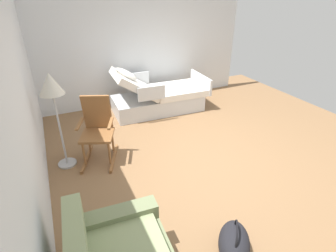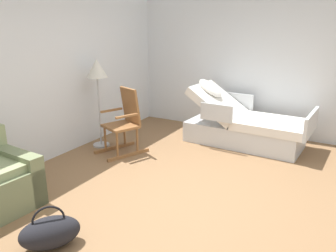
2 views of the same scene
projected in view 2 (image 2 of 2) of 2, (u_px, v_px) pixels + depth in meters
name	position (u px, v px, depth m)	size (l,w,h in m)	color
ground_plane	(190.00, 193.00, 4.26)	(7.01, 7.01, 0.00)	olive
back_wall	(42.00, 71.00, 5.00)	(5.80, 0.10, 2.70)	silver
side_wall	(259.00, 62.00, 6.24)	(0.10, 4.95, 2.70)	silver
hospital_bed	(244.00, 127.00, 5.90)	(1.07, 2.10, 1.11)	silver
rocking_chair	(124.00, 122.00, 5.48)	(0.88, 0.72, 1.05)	brown
floor_lamp	(97.00, 74.00, 5.53)	(0.34, 0.34, 1.48)	#B2B5BA
duffel_bag	(50.00, 232.00, 3.20)	(0.64, 0.59, 0.43)	black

